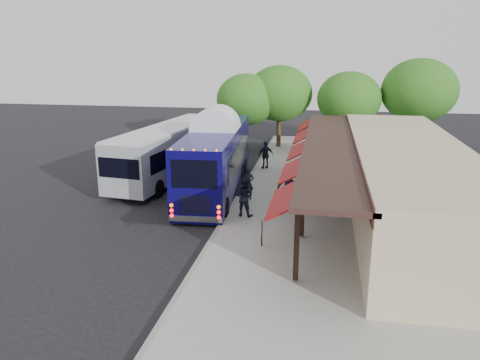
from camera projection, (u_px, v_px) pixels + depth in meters
The scene contains 15 objects.
ground at pixel (215, 234), 20.59m from camera, with size 90.00×90.00×0.00m, color black.
sidewalk at pixel (330, 210), 23.50m from camera, with size 10.00×40.00×0.15m, color #9E9B93.
curb at pixel (234, 204), 24.35m from camera, with size 0.20×40.00×0.16m, color gray.
station_shelter at pixel (404, 179), 22.45m from camera, with size 8.15×20.00×3.60m.
coach_bus at pixel (216, 155), 26.52m from camera, with size 3.29×12.10×3.83m.
city_bus at pixel (170, 149), 29.51m from camera, with size 4.12×12.31×3.25m.
ped_a at pixel (248, 183), 24.77m from camera, with size 0.63×0.42×1.74m, color black.
ped_b at pixel (244, 197), 22.28m from camera, with size 0.92×0.72×1.90m, color black.
ped_c at pixel (266, 155), 31.21m from camera, with size 1.08×0.45×1.84m, color black.
ped_d at pixel (288, 184), 24.56m from camera, with size 1.14×0.66×1.77m, color black.
sign_board at pixel (262, 230), 18.85m from camera, with size 0.11×0.46×1.01m.
tree_left at pixel (280, 94), 37.41m from camera, with size 5.23×5.23×6.69m.
tree_mid at pixel (349, 99), 35.91m from camera, with size 4.91×4.91×6.28m.
tree_right at pixel (419, 91), 35.45m from camera, with size 5.67×5.67×7.26m.
tree_far at pixel (247, 100), 36.87m from camera, with size 4.75×4.75×6.08m.
Camera 1 is at (4.50, -18.68, 7.86)m, focal length 35.00 mm.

